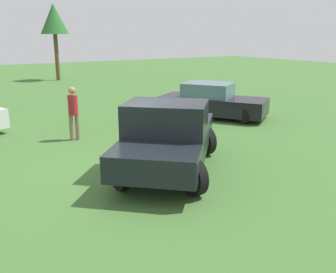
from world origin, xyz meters
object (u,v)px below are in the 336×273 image
(sedan_far, at_px, (212,101))
(person_bystander, at_px, (73,110))
(tree_back_right, at_px, (54,20))
(pickup_truck, at_px, (167,135))

(sedan_far, xyz_separation_m, person_bystander, (0.41, -6.20, 0.35))
(tree_back_right, bearing_deg, person_bystander, -14.79)
(sedan_far, distance_m, tree_back_right, 17.59)
(person_bystander, relative_size, tree_back_right, 0.31)
(pickup_truck, distance_m, sedan_far, 6.91)
(sedan_far, bearing_deg, pickup_truck, -82.23)
(pickup_truck, bearing_deg, tree_back_right, 33.51)
(sedan_far, bearing_deg, person_bystander, -120.10)
(sedan_far, relative_size, person_bystander, 2.64)
(tree_back_right, bearing_deg, pickup_truck, -9.38)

